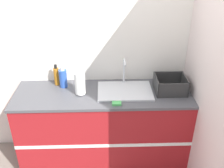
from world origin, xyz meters
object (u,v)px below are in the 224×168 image
paper_towel_roll (80,83)px  bottle_amber (57,76)px  bottle_blue (63,78)px  sink (125,90)px  dish_rack (170,86)px

paper_towel_roll → bottle_amber: bearing=142.1°
paper_towel_roll → bottle_blue: size_ratio=1.01×
sink → bottle_blue: bearing=169.1°
paper_towel_roll → bottle_blue: bearing=140.4°
dish_rack → bottle_amber: (-1.22, 0.18, 0.05)m
paper_towel_roll → dish_rack: 0.95m
paper_towel_roll → bottle_amber: 0.35m
bottle_amber → bottle_blue: bottle_blue is taller
sink → bottle_blue: sink is taller
bottle_amber → bottle_blue: (0.08, -0.05, 0.00)m
paper_towel_roll → dish_rack: size_ratio=0.77×
dish_rack → bottle_blue: bearing=173.3°
dish_rack → bottle_amber: bottle_amber is taller
sink → paper_towel_roll: 0.48m
dish_rack → bottle_blue: 1.15m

